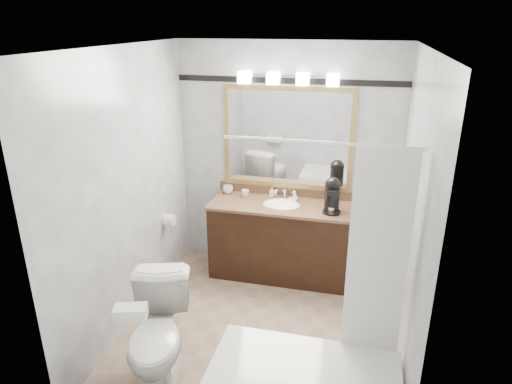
% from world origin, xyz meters
% --- Properties ---
extents(room, '(2.42, 2.62, 2.52)m').
position_xyz_m(room, '(0.00, 0.00, 1.25)').
color(room, gray).
rests_on(room, ground).
extents(vanity, '(1.53, 0.58, 0.97)m').
position_xyz_m(vanity, '(0.00, 1.02, 0.44)').
color(vanity, black).
rests_on(vanity, ground).
extents(mirror, '(1.40, 0.04, 1.10)m').
position_xyz_m(mirror, '(0.00, 1.28, 1.50)').
color(mirror, tan).
rests_on(mirror, room).
extents(vanity_light_bar, '(1.02, 0.14, 0.12)m').
position_xyz_m(vanity_light_bar, '(0.00, 1.23, 2.13)').
color(vanity_light_bar, silver).
rests_on(vanity_light_bar, room).
extents(accent_stripe, '(2.40, 0.01, 0.06)m').
position_xyz_m(accent_stripe, '(0.00, 1.29, 2.10)').
color(accent_stripe, black).
rests_on(accent_stripe, room).
extents(tp_roll, '(0.11, 0.12, 0.12)m').
position_xyz_m(tp_roll, '(-1.14, 0.66, 0.70)').
color(tp_roll, white).
rests_on(tp_roll, room).
extents(toilet, '(0.67, 0.90, 0.82)m').
position_xyz_m(toilet, '(-0.62, -0.78, 0.41)').
color(toilet, white).
rests_on(toilet, ground).
extents(tissue_box, '(0.24, 0.18, 0.09)m').
position_xyz_m(tissue_box, '(-0.62, -1.12, 0.87)').
color(tissue_box, white).
rests_on(tissue_box, toilet).
extents(coffee_maker, '(0.18, 0.23, 0.36)m').
position_xyz_m(coffee_maker, '(0.53, 0.96, 1.03)').
color(coffee_maker, black).
rests_on(coffee_maker, vanity).
extents(cup_left, '(0.11, 0.11, 0.09)m').
position_xyz_m(cup_left, '(-0.65, 1.19, 0.89)').
color(cup_left, white).
rests_on(cup_left, vanity).
extents(cup_right, '(0.11, 0.11, 0.08)m').
position_xyz_m(cup_right, '(-0.43, 1.14, 0.89)').
color(cup_right, white).
rests_on(cup_right, vanity).
extents(soap_bottle_a, '(0.05, 0.05, 0.11)m').
position_xyz_m(soap_bottle_a, '(-0.14, 1.20, 0.90)').
color(soap_bottle_a, white).
rests_on(soap_bottle_a, vanity).
extents(soap_bottle_b, '(0.07, 0.07, 0.08)m').
position_xyz_m(soap_bottle_b, '(0.12, 1.15, 0.89)').
color(soap_bottle_b, white).
rests_on(soap_bottle_b, vanity).
extents(soap_bar, '(0.10, 0.07, 0.03)m').
position_xyz_m(soap_bar, '(0.10, 1.13, 0.86)').
color(soap_bar, beige).
rests_on(soap_bar, vanity).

